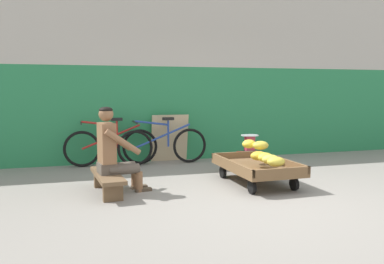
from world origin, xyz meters
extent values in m
plane|color=gray|center=(0.00, 0.00, 0.00)|extent=(80.00, 80.00, 0.00)
cube|color=#287F4C|center=(0.00, 3.34, 0.89)|extent=(16.00, 0.30, 1.79)
cube|color=#B7B2A8|center=(0.00, 3.34, 2.59)|extent=(16.00, 0.30, 1.60)
cube|color=brown|center=(0.34, 0.96, 0.23)|extent=(0.87, 1.46, 0.05)
cube|color=brown|center=(-0.06, 0.95, 0.31)|extent=(0.07, 1.44, 0.10)
cube|color=brown|center=(0.74, 0.97, 0.31)|extent=(0.07, 1.44, 0.10)
cube|color=brown|center=(0.33, 1.66, 0.31)|extent=(0.84, 0.06, 0.10)
cube|color=brown|center=(0.36, 0.26, 0.31)|extent=(0.84, 0.06, 0.10)
cylinder|color=black|center=(0.02, 1.46, 0.09)|extent=(0.05, 0.18, 0.18)
cylinder|color=black|center=(0.65, 1.47, 0.09)|extent=(0.05, 0.18, 0.18)
cylinder|color=black|center=(0.04, 0.45, 0.09)|extent=(0.05, 0.18, 0.18)
cylinder|color=black|center=(0.67, 0.47, 0.09)|extent=(0.05, 0.18, 0.18)
ellipsoid|color=yellow|center=(0.36, 0.73, 0.42)|extent=(0.30, 0.28, 0.13)
ellipsoid|color=gold|center=(0.33, 0.86, 0.42)|extent=(0.27, 0.22, 0.13)
ellipsoid|color=yellow|center=(0.35, 0.56, 0.42)|extent=(0.25, 0.20, 0.13)
ellipsoid|color=gold|center=(0.34, 0.38, 0.42)|extent=(0.25, 0.20, 0.13)
ellipsoid|color=yellow|center=(0.30, 1.14, 0.56)|extent=(0.30, 0.28, 0.13)
ellipsoid|color=gold|center=(0.42, 1.01, 0.55)|extent=(0.25, 0.20, 0.13)
cube|color=brown|center=(-1.77, 1.01, 0.24)|extent=(0.39, 1.12, 0.05)
cube|color=brown|center=(-1.80, 1.39, 0.11)|extent=(0.25, 0.10, 0.22)
cube|color=brown|center=(-1.74, 0.63, 0.11)|extent=(0.25, 0.10, 0.22)
cylinder|color=brown|center=(-1.39, 1.16, 0.14)|extent=(0.10, 0.10, 0.27)
cube|color=#4C3D2D|center=(-1.33, 1.17, 0.02)|extent=(0.23, 0.12, 0.04)
cylinder|color=brown|center=(-1.59, 1.13, 0.32)|extent=(0.42, 0.19, 0.13)
cylinder|color=brown|center=(-1.36, 0.99, 0.14)|extent=(0.10, 0.10, 0.27)
cube|color=#4C3D2D|center=(-1.30, 0.99, 0.02)|extent=(0.23, 0.12, 0.04)
cylinder|color=brown|center=(-1.56, 0.95, 0.32)|extent=(0.42, 0.19, 0.13)
cube|color=brown|center=(-1.77, 1.01, 0.34)|extent=(0.26, 0.31, 0.14)
cube|color=brown|center=(-1.77, 1.01, 0.67)|extent=(0.23, 0.34, 0.52)
cylinder|color=brown|center=(-1.64, 1.23, 0.70)|extent=(0.48, 0.15, 0.36)
cylinder|color=brown|center=(-1.58, 0.84, 0.70)|extent=(0.48, 0.15, 0.36)
sphere|color=brown|center=(-1.77, 1.01, 1.05)|extent=(0.19, 0.19, 0.19)
ellipsoid|color=black|center=(-1.77, 1.01, 1.10)|extent=(0.17, 0.17, 0.09)
cube|color=red|center=(0.69, 1.96, 0.15)|extent=(0.36, 0.28, 0.30)
cylinder|color=#28282D|center=(0.69, 1.96, 0.32)|extent=(0.20, 0.20, 0.03)
cube|color=#C6384C|center=(0.69, 1.96, 0.45)|extent=(0.16, 0.10, 0.24)
cylinder|color=white|center=(0.69, 1.91, 0.45)|extent=(0.13, 0.01, 0.13)
cylinder|color=#B2B5BA|center=(0.69, 1.96, 0.58)|extent=(0.30, 0.30, 0.01)
torus|color=black|center=(-2.05, 2.98, 0.32)|extent=(0.64, 0.06, 0.64)
torus|color=black|center=(-1.03, 2.96, 0.32)|extent=(0.64, 0.06, 0.64)
cylinder|color=#AD231E|center=(-1.54, 2.97, 0.52)|extent=(1.03, 0.06, 0.43)
cylinder|color=#AD231E|center=(-1.44, 2.97, 0.56)|extent=(0.04, 0.04, 0.48)
cylinder|color=#AD231E|center=(-1.74, 2.97, 0.76)|extent=(0.62, 0.05, 0.12)
cube|color=black|center=(-1.44, 2.97, 0.83)|extent=(0.20, 0.10, 0.05)
cylinder|color=black|center=(-2.05, 2.98, 0.78)|extent=(0.04, 0.48, 0.03)
torus|color=black|center=(-1.13, 2.83, 0.32)|extent=(0.64, 0.07, 0.64)
torus|color=black|center=(-0.11, 2.86, 0.32)|extent=(0.64, 0.07, 0.64)
cylinder|color=#234299|center=(-0.62, 2.84, 0.52)|extent=(1.03, 0.06, 0.43)
cylinder|color=#234299|center=(-0.52, 2.85, 0.56)|extent=(0.04, 0.04, 0.48)
cylinder|color=#234299|center=(-0.83, 2.84, 0.76)|extent=(0.62, 0.05, 0.12)
cube|color=black|center=(-0.52, 2.85, 0.83)|extent=(0.20, 0.10, 0.05)
cylinder|color=black|center=(-1.13, 2.83, 0.78)|extent=(0.04, 0.48, 0.03)
cube|color=#C6B289|center=(-0.43, 3.12, 0.44)|extent=(0.70, 0.18, 0.89)
camera|label=1|loc=(-2.17, -4.26, 1.36)|focal=37.65mm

